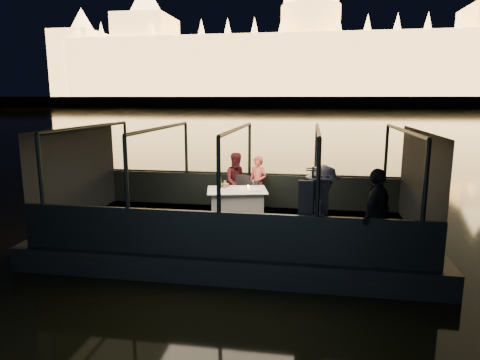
% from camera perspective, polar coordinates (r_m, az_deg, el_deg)
% --- Properties ---
extents(river_water, '(500.00, 500.00, 0.00)m').
position_cam_1_polar(river_water, '(89.62, 8.46, 8.53)').
color(river_water, black).
rests_on(river_water, ground).
extents(boat_hull, '(8.60, 4.40, 1.00)m').
position_cam_1_polar(boat_hull, '(10.29, -0.37, -8.93)').
color(boat_hull, black).
rests_on(boat_hull, river_water).
extents(boat_deck, '(8.00, 4.00, 0.04)m').
position_cam_1_polar(boat_deck, '(10.13, -0.37, -6.38)').
color(boat_deck, black).
rests_on(boat_deck, boat_hull).
extents(gunwale_port, '(8.00, 0.08, 0.90)m').
position_cam_1_polar(gunwale_port, '(11.93, 1.26, -1.40)').
color(gunwale_port, black).
rests_on(gunwale_port, boat_deck).
extents(gunwale_starboard, '(8.00, 0.08, 0.90)m').
position_cam_1_polar(gunwale_starboard, '(8.12, -2.80, -7.33)').
color(gunwale_starboard, black).
rests_on(gunwale_starboard, boat_deck).
extents(cabin_glass_port, '(8.00, 0.02, 1.40)m').
position_cam_1_polar(cabin_glass_port, '(11.74, 1.28, 4.09)').
color(cabin_glass_port, '#99B2B2').
rests_on(cabin_glass_port, gunwale_port).
extents(cabin_glass_starboard, '(8.00, 0.02, 1.40)m').
position_cam_1_polar(cabin_glass_starboard, '(7.84, -2.87, 0.68)').
color(cabin_glass_starboard, '#99B2B2').
rests_on(cabin_glass_starboard, gunwale_starboard).
extents(cabin_roof_glass, '(8.00, 4.00, 0.02)m').
position_cam_1_polar(cabin_roof_glass, '(9.70, -0.39, 6.83)').
color(cabin_roof_glass, '#99B2B2').
rests_on(cabin_roof_glass, boat_deck).
extents(end_wall_fore, '(0.02, 4.00, 2.30)m').
position_cam_1_polar(end_wall_fore, '(11.23, -20.92, 0.75)').
color(end_wall_fore, black).
rests_on(end_wall_fore, boat_deck).
extents(end_wall_aft, '(0.02, 4.00, 2.30)m').
position_cam_1_polar(end_wall_aft, '(9.99, 22.86, -0.57)').
color(end_wall_aft, black).
rests_on(end_wall_aft, boat_deck).
extents(canopy_ribs, '(8.00, 4.00, 2.30)m').
position_cam_1_polar(canopy_ribs, '(9.85, -0.38, 0.14)').
color(canopy_ribs, black).
rests_on(canopy_ribs, boat_deck).
extents(embankment, '(400.00, 140.00, 6.00)m').
position_cam_1_polar(embankment, '(219.56, 9.14, 10.09)').
color(embankment, '#423D33').
rests_on(embankment, ground).
extents(parliament_building, '(220.00, 32.00, 60.00)m').
position_cam_1_polar(parliament_building, '(186.30, 9.32, 18.61)').
color(parliament_building, '#F2D18C').
rests_on(parliament_building, embankment).
extents(dining_table_central, '(1.64, 1.34, 0.77)m').
position_cam_1_polar(dining_table_central, '(10.61, -0.41, -3.31)').
color(dining_table_central, silver).
rests_on(dining_table_central, boat_deck).
extents(chair_port_left, '(0.55, 0.55, 0.97)m').
position_cam_1_polar(chair_port_left, '(11.26, 0.07, -2.14)').
color(chair_port_left, black).
rests_on(chair_port_left, boat_deck).
extents(chair_port_right, '(0.48, 0.48, 0.85)m').
position_cam_1_polar(chair_port_right, '(11.14, 1.42, -2.28)').
color(chair_port_right, black).
rests_on(chair_port_right, boat_deck).
extents(coat_stand, '(0.54, 0.46, 1.75)m').
position_cam_1_polar(coat_stand, '(8.11, 9.52, -4.18)').
color(coat_stand, black).
rests_on(coat_stand, boat_deck).
extents(person_woman_coral, '(0.63, 0.55, 1.48)m').
position_cam_1_polar(person_woman_coral, '(11.42, 2.38, -0.42)').
color(person_woman_coral, '#CE524B').
rests_on(person_woman_coral, boat_deck).
extents(person_man_maroon, '(0.90, 0.80, 1.56)m').
position_cam_1_polar(person_man_maroon, '(11.48, -0.34, -0.35)').
color(person_man_maroon, '#3E1116').
rests_on(person_man_maroon, boat_deck).
extents(passenger_stripe, '(0.67, 1.15, 1.75)m').
position_cam_1_polar(passenger_stripe, '(8.34, 10.84, -4.15)').
color(passenger_stripe, silver).
rests_on(passenger_stripe, boat_deck).
extents(passenger_dark, '(0.89, 1.11, 1.75)m').
position_cam_1_polar(passenger_dark, '(8.24, 17.70, -4.68)').
color(passenger_dark, black).
rests_on(passenger_dark, boat_deck).
extents(wine_bottle, '(0.09, 0.09, 0.32)m').
position_cam_1_polar(wine_bottle, '(10.68, -2.67, -0.31)').
color(wine_bottle, '#13351B').
rests_on(wine_bottle, dining_table_central).
extents(bread_basket, '(0.26, 0.26, 0.09)m').
position_cam_1_polar(bread_basket, '(10.87, -2.03, -0.70)').
color(bread_basket, brown).
rests_on(bread_basket, dining_table_central).
extents(amber_candle, '(0.06, 0.06, 0.08)m').
position_cam_1_polar(amber_candle, '(10.69, 1.13, -0.89)').
color(amber_candle, '#FDAE3F').
rests_on(amber_candle, dining_table_central).
extents(plate_near, '(0.34, 0.34, 0.02)m').
position_cam_1_polar(plate_near, '(10.42, 2.00, -1.39)').
color(plate_near, white).
rests_on(plate_near, dining_table_central).
extents(plate_far, '(0.22, 0.22, 0.01)m').
position_cam_1_polar(plate_far, '(10.91, -1.14, -0.83)').
color(plate_far, silver).
rests_on(plate_far, dining_table_central).
extents(wine_glass_white, '(0.09, 0.09, 0.21)m').
position_cam_1_polar(wine_glass_white, '(10.58, -2.02, -0.72)').
color(wine_glass_white, silver).
rests_on(wine_glass_white, dining_table_central).
extents(wine_glass_red, '(0.07, 0.07, 0.18)m').
position_cam_1_polar(wine_glass_red, '(10.82, 1.76, -0.45)').
color(wine_glass_red, white).
rests_on(wine_glass_red, dining_table_central).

